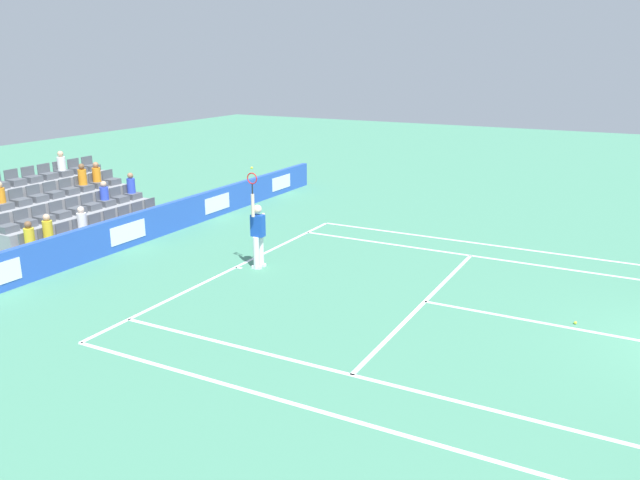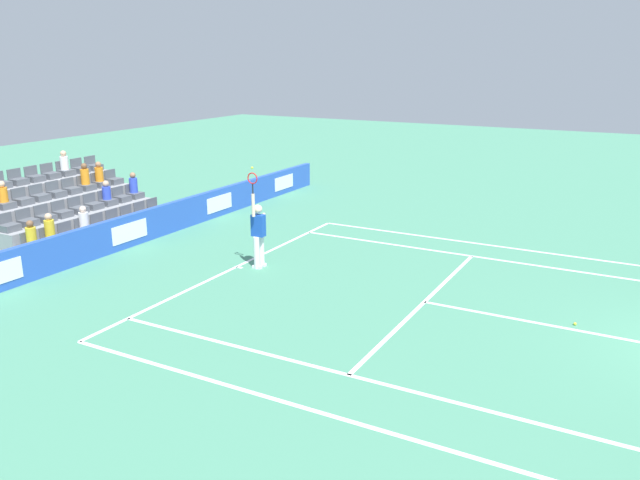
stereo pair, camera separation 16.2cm
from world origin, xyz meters
name	(u,v)px [view 1 (the left image)]	position (x,y,z in m)	size (l,w,h in m)	color
line_baseline	(236,267)	(0.00, -11.89, 0.00)	(10.97, 0.10, 0.01)	white
line_service	(425,301)	(0.00, -6.40, 0.00)	(8.23, 0.10, 0.01)	white
line_centre_service	(566,327)	(0.00, -3.20, 0.00)	(0.10, 6.40, 0.01)	white
line_singles_sideline_left	(374,381)	(4.12, -5.95, 0.00)	(0.10, 11.89, 0.01)	white
line_singles_sideline_right	(486,258)	(-4.12, -5.95, 0.00)	(0.10, 11.89, 0.01)	white
line_doubles_sideline_left	(341,417)	(5.49, -5.95, 0.00)	(0.10, 11.89, 0.01)	white
line_doubles_sideline_right	(497,246)	(-5.49, -5.95, 0.00)	(0.10, 11.89, 0.01)	white
line_centre_mark	(239,268)	(0.00, -11.79, 0.00)	(0.10, 0.20, 0.01)	white
sponsor_barrier	(126,232)	(0.00, -15.95, 0.50)	(22.39, 0.22, 0.99)	blue
tennis_player	(258,233)	(-0.29, -11.32, 0.99)	(0.53, 0.37, 2.85)	white
stadium_stand	(58,215)	(0.00, -18.88, 0.69)	(5.58, 3.80, 2.56)	gray
loose_tennis_ball	(575,323)	(-0.27, -3.06, 0.03)	(0.07, 0.07, 0.07)	#D1E533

